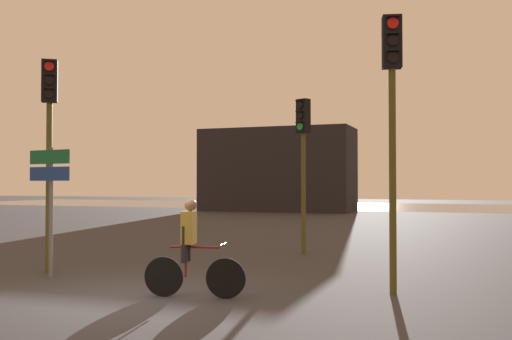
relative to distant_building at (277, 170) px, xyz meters
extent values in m
plane|color=#333338|center=(6.74, -28.81, -2.78)|extent=(120.00, 120.00, 0.00)
cube|color=slate|center=(6.74, 10.00, -2.78)|extent=(80.00, 16.00, 0.01)
cube|color=black|center=(0.00, 0.00, 0.00)|extent=(10.19, 4.00, 5.56)
cylinder|color=#4C4719|center=(7.93, -22.03, -1.16)|extent=(0.12, 0.12, 3.23)
cube|color=black|center=(7.93, -22.03, 0.90)|extent=(0.39, 0.35, 0.90)
cylinder|color=black|center=(7.87, -22.16, 1.19)|extent=(0.18, 0.11, 0.19)
cube|color=black|center=(7.86, -22.17, 1.30)|extent=(0.22, 0.19, 0.02)
cylinder|color=black|center=(7.87, -22.16, 0.90)|extent=(0.18, 0.11, 0.19)
cube|color=black|center=(7.86, -22.17, 1.01)|extent=(0.22, 0.19, 0.02)
cylinder|color=green|center=(7.87, -22.16, 0.61)|extent=(0.18, 0.11, 0.19)
cube|color=black|center=(7.86, -22.17, 0.72)|extent=(0.22, 0.19, 0.02)
cylinder|color=#4C4719|center=(3.73, -26.94, -0.98)|extent=(0.12, 0.12, 3.60)
cube|color=black|center=(3.73, -26.94, 1.27)|extent=(0.40, 0.38, 0.90)
cylinder|color=red|center=(3.80, -27.05, 1.56)|extent=(0.17, 0.14, 0.19)
cube|color=black|center=(3.82, -27.06, 1.67)|extent=(0.22, 0.21, 0.02)
cylinder|color=black|center=(3.80, -27.05, 1.27)|extent=(0.17, 0.14, 0.19)
cube|color=black|center=(3.82, -27.06, 1.38)|extent=(0.22, 0.21, 0.02)
cylinder|color=black|center=(3.80, -27.05, 0.98)|extent=(0.17, 0.14, 0.19)
cube|color=black|center=(3.82, -27.06, 1.09)|extent=(0.22, 0.21, 0.02)
cylinder|color=#4C4719|center=(10.82, -26.81, -0.86)|extent=(0.12, 0.12, 3.85)
cube|color=black|center=(10.82, -26.81, 1.52)|extent=(0.37, 0.31, 0.90)
cylinder|color=red|center=(10.86, -26.94, 1.81)|extent=(0.19, 0.08, 0.19)
cube|color=black|center=(10.86, -26.96, 1.92)|extent=(0.21, 0.16, 0.02)
cylinder|color=black|center=(10.86, -26.94, 1.52)|extent=(0.19, 0.08, 0.19)
cube|color=black|center=(10.86, -26.96, 1.63)|extent=(0.21, 0.16, 0.02)
cylinder|color=black|center=(10.86, -26.94, 1.23)|extent=(0.19, 0.08, 0.19)
cube|color=black|center=(10.86, -26.96, 1.34)|extent=(0.21, 0.16, 0.02)
cylinder|color=slate|center=(4.15, -27.36, -1.48)|extent=(0.08, 0.08, 2.60)
cube|color=#116038|center=(4.14, -27.41, -0.37)|extent=(1.09, 0.19, 0.28)
cube|color=navy|center=(4.14, -27.41, -0.71)|extent=(1.09, 0.19, 0.28)
cylinder|color=black|center=(8.31, -28.13, -2.45)|extent=(0.66, 0.17, 0.66)
cylinder|color=black|center=(7.28, -28.33, -2.45)|extent=(0.66, 0.17, 0.66)
cylinder|color=maroon|center=(7.79, -28.23, -1.95)|extent=(0.83, 0.20, 0.04)
cylinder|color=maroon|center=(7.65, -28.26, -2.17)|extent=(0.04, 0.04, 0.55)
cylinder|color=maroon|center=(8.26, -28.14, -1.90)|extent=(0.12, 0.46, 0.03)
cylinder|color=black|center=(7.66, -28.36, -1.90)|extent=(0.11, 0.11, 0.60)
cylinder|color=black|center=(7.63, -28.16, -1.90)|extent=(0.11, 0.11, 0.60)
cube|color=olive|center=(7.69, -28.25, -1.63)|extent=(0.25, 0.33, 0.54)
sphere|color=#846047|center=(7.72, -28.25, -1.26)|extent=(0.20, 0.20, 0.20)
camera|label=1|loc=(12.00, -36.70, -0.90)|focal=40.00mm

